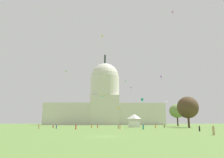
{
  "coord_description": "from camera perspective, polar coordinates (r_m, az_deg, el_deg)",
  "views": [
    {
      "loc": [
        0.15,
        -36.37,
        2.21
      ],
      "look_at": [
        4.91,
        108.47,
        31.42
      ],
      "focal_mm": 34.68,
      "sensor_mm": 36.0,
      "label": 1
    }
  ],
  "objects": [
    {
      "name": "ground_plane",
      "position": [
        36.44,
        -2.19,
        -14.86
      ],
      "size": [
        800.0,
        800.0,
        0.0
      ],
      "primitive_type": "plane",
      "color": "olive"
    },
    {
      "name": "capitol_building",
      "position": [
        209.11,
        -1.94,
        -6.2
      ],
      "size": [
        111.13,
        27.79,
        68.8
      ],
      "color": "beige",
      "rests_on": "ground_plane"
    },
    {
      "name": "event_tent",
      "position": [
        105.39,
        5.88,
        -10.81
      ],
      "size": [
        5.37,
        4.93,
        6.27
      ],
      "rotation": [
        0.0,
        0.0,
        0.07
      ],
      "color": "white",
      "rests_on": "ground_plane"
    },
    {
      "name": "tree_east_far",
      "position": [
        102.55,
        19.33,
        -7.08
      ],
      "size": [
        10.91,
        11.75,
        13.62
      ],
      "color": "#4C3823",
      "rests_on": "ground_plane"
    },
    {
      "name": "tree_east_near",
      "position": [
        143.9,
        16.78,
        -8.07
      ],
      "size": [
        13.68,
        13.76,
        13.69
      ],
      "color": "#42301E",
      "rests_on": "ground_plane"
    },
    {
      "name": "person_teal_mid_right",
      "position": [
        73.14,
        8.23,
        -12.38
      ],
      "size": [
        0.62,
        0.62,
        1.79
      ],
      "rotation": [
        0.0,
        0.0,
        5.18
      ],
      "color": "#1E757A",
      "rests_on": "ground_plane"
    },
    {
      "name": "person_maroon_lawn_far_right",
      "position": [
        97.07,
        -15.25,
        -11.92
      ],
      "size": [
        0.42,
        0.42,
        1.47
      ],
      "rotation": [
        0.0,
        0.0,
        4.79
      ],
      "color": "maroon",
      "rests_on": "ground_plane"
    },
    {
      "name": "person_orange_edge_east",
      "position": [
        75.94,
        2.12,
        -12.52
      ],
      "size": [
        0.41,
        0.41,
        1.53
      ],
      "rotation": [
        0.0,
        0.0,
        1.8
      ],
      "color": "orange",
      "rests_on": "ground_plane"
    },
    {
      "name": "person_grey_mid_center",
      "position": [
        83.77,
        1.63,
        -12.42
      ],
      "size": [
        0.49,
        0.49,
        1.54
      ],
      "rotation": [
        0.0,
        0.0,
        4.28
      ],
      "color": "gray",
      "rests_on": "ground_plane"
    },
    {
      "name": "person_red_back_center",
      "position": [
        89.26,
        -3.81,
        -12.33
      ],
      "size": [
        0.48,
        0.48,
        1.54
      ],
      "rotation": [
        0.0,
        0.0,
        2.4
      ],
      "color": "red",
      "rests_on": "ground_plane"
    },
    {
      "name": "person_orange_front_left",
      "position": [
        90.76,
        -5.4,
        -12.28
      ],
      "size": [
        0.46,
        0.46,
        1.59
      ],
      "rotation": [
        0.0,
        0.0,
        3.91
      ],
      "color": "orange",
      "rests_on": "ground_plane"
    },
    {
      "name": "person_denim_aisle_center",
      "position": [
        81.04,
        -14.45,
        -12.07
      ],
      "size": [
        0.44,
        0.44,
        1.65
      ],
      "rotation": [
        0.0,
        0.0,
        0.25
      ],
      "color": "#3D5684",
      "rests_on": "ground_plane"
    },
    {
      "name": "person_orange_back_left",
      "position": [
        90.12,
        11.41,
        -12.13
      ],
      "size": [
        0.47,
        0.47,
        1.56
      ],
      "rotation": [
        0.0,
        0.0,
        1.83
      ],
      "color": "orange",
      "rests_on": "ground_plane"
    },
    {
      "name": "person_olive_lawn_far_left",
      "position": [
        98.74,
        13.65,
        -11.99
      ],
      "size": [
        0.6,
        0.6,
        1.44
      ],
      "rotation": [
        0.0,
        0.0,
        5.04
      ],
      "color": "olive",
      "rests_on": "ground_plane"
    },
    {
      "name": "person_tan_near_tree_east",
      "position": [
        43.55,
        25.2,
        -12.25
      ],
      "size": [
        0.47,
        0.47,
        1.67
      ],
      "rotation": [
        0.0,
        0.0,
        3.04
      ],
      "color": "tan",
      "rests_on": "ground_plane"
    },
    {
      "name": "person_black_edge_west",
      "position": [
        61.28,
        22.06,
        -12.0
      ],
      "size": [
        0.49,
        0.49,
        1.5
      ],
      "rotation": [
        0.0,
        0.0,
        2.41
      ],
      "color": "black",
      "rests_on": "ground_plane"
    },
    {
      "name": "person_teal_front_center",
      "position": [
        90.11,
        -9.49,
        -12.17
      ],
      "size": [
        0.52,
        0.52,
        1.64
      ],
      "rotation": [
        0.0,
        0.0,
        0.83
      ],
      "color": "#1E757A",
      "rests_on": "ground_plane"
    },
    {
      "name": "person_tan_back_right",
      "position": [
        84.39,
        -18.69,
        -11.77
      ],
      "size": [
        0.48,
        0.48,
        1.76
      ],
      "rotation": [
        0.0,
        0.0,
        1.58
      ],
      "color": "tan",
      "rests_on": "ground_plane"
    },
    {
      "name": "person_red_deep_crowd",
      "position": [
        73.51,
        -9.5,
        -12.41
      ],
      "size": [
        0.45,
        0.45,
        1.57
      ],
      "rotation": [
        0.0,
        0.0,
        3.32
      ],
      "color": "red",
      "rests_on": "ground_plane"
    },
    {
      "name": "kite_green_high",
      "position": [
        184.87,
        3.59,
        -0.52
      ],
      "size": [
        1.15,
        1.13,
        1.11
      ],
      "rotation": [
        0.0,
        0.0,
        5.3
      ],
      "color": "green"
    },
    {
      "name": "kite_pink_mid",
      "position": [
        159.78,
        -5.52,
        -5.24
      ],
      "size": [
        1.08,
        0.67,
        0.84
      ],
      "rotation": [
        0.0,
        0.0,
        2.78
      ],
      "color": "pink"
    },
    {
      "name": "kite_yellow_high",
      "position": [
        126.25,
        -2.64,
        10.98
      ],
      "size": [
        0.73,
        0.47,
        4.73
      ],
      "rotation": [
        0.0,
        0.0,
        2.64
      ],
      "color": "yellow"
    },
    {
      "name": "kite_turquoise_low",
      "position": [
        86.27,
        7.95,
        -5.4
      ],
      "size": [
        0.9,
        0.96,
        1.04
      ],
      "rotation": [
        0.0,
        0.0,
        6.25
      ],
      "color": "teal"
    },
    {
      "name": "kite_white_low",
      "position": [
        98.36,
        14.0,
        -6.12
      ],
      "size": [
        1.38,
        1.34,
        2.63
      ],
      "rotation": [
        0.0,
        0.0,
        5.55
      ],
      "color": "white"
    },
    {
      "name": "kite_lime_high",
      "position": [
        174.63,
        -12.03,
        2.0
      ],
      "size": [
        1.26,
        1.27,
        3.4
      ],
      "rotation": [
        0.0,
        0.0,
        3.76
      ],
      "color": "#8CD133"
    },
    {
      "name": "kite_cyan_mid",
      "position": [
        161.73,
        -2.65,
        -4.77
      ],
      "size": [
        0.79,
        0.57,
        2.68
      ],
      "rotation": [
        0.0,
        0.0,
        5.99
      ],
      "color": "#33BCDB"
    },
    {
      "name": "kite_violet_mid",
      "position": [
        141.21,
        12.81,
        0.53
      ],
      "size": [
        0.79,
        0.57,
        3.51
      ],
      "rotation": [
        0.0,
        0.0,
        5.84
      ],
      "color": "purple"
    },
    {
      "name": "kite_gold_low",
      "position": [
        177.68,
        1.67,
        -7.7
      ],
      "size": [
        1.59,
        1.58,
        1.34
      ],
      "rotation": [
        0.0,
        0.0,
        5.47
      ],
      "color": "gold"
    },
    {
      "name": "kite_black_mid",
      "position": [
        143.35,
        4.98,
        -2.4
      ],
      "size": [
        1.63,
        0.8,
        2.97
      ],
      "rotation": [
        0.0,
        0.0,
        3.32
      ],
      "color": "black"
    },
    {
      "name": "kite_magenta_high",
      "position": [
        103.33,
        15.9,
        16.61
      ],
      "size": [
        1.31,
        1.24,
        2.4
      ],
      "rotation": [
        0.0,
        0.0,
        0.43
      ],
      "color": "#D1339E"
    }
  ]
}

